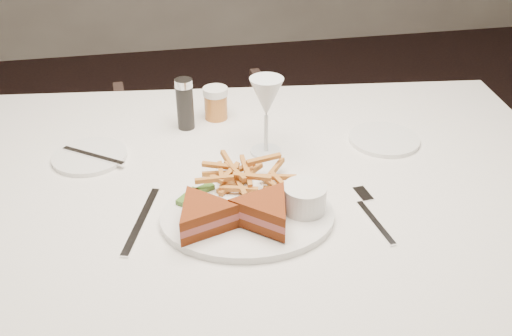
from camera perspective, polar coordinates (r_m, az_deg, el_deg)
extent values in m
plane|color=black|center=(1.97, 2.71, -13.03)|extent=(5.00, 5.00, 0.00)
cube|color=silver|center=(1.41, -0.41, -13.73)|extent=(1.46, 1.06, 0.75)
imported|color=#443029|center=(2.13, -5.31, 0.86)|extent=(0.61, 0.58, 0.60)
ellipsoid|color=white|center=(1.05, -0.86, -4.88)|extent=(0.35, 0.29, 0.01)
cube|color=silver|center=(1.07, -11.39, -5.16)|extent=(0.08, 0.20, 0.00)
cylinder|color=white|center=(1.29, -16.29, 1.13)|extent=(0.16, 0.16, 0.01)
cylinder|color=white|center=(1.34, 12.68, 2.81)|extent=(0.16, 0.16, 0.01)
cylinder|color=black|center=(1.35, -7.12, 6.36)|extent=(0.04, 0.04, 0.12)
cylinder|color=#B3682B|center=(1.40, -4.05, 6.49)|extent=(0.06, 0.06, 0.08)
cube|color=#3D6724|center=(1.10, -5.52, -2.22)|extent=(0.06, 0.04, 0.01)
cube|color=#3D6724|center=(1.09, -6.85, -2.86)|extent=(0.05, 0.05, 0.01)
cylinder|color=white|center=(1.04, 4.88, -3.01)|extent=(0.08, 0.08, 0.05)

